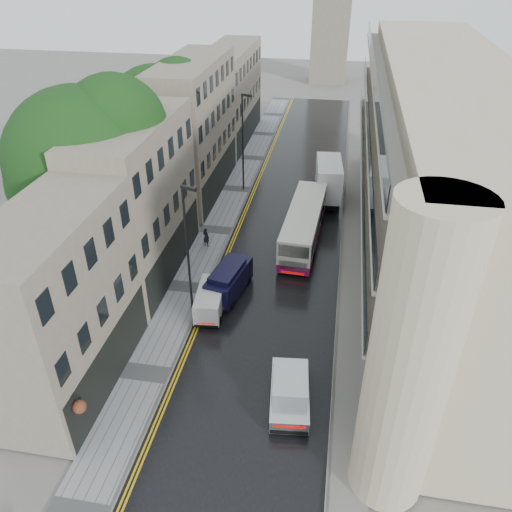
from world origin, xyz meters
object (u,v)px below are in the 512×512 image
(tree_near, at_px, (87,186))
(lamp_post_far, at_px, (243,144))
(pedestrian, at_px, (206,237))
(navy_van, at_px, (208,290))
(tree_far, at_px, (159,133))
(white_van, at_px, (195,312))
(lamp_post_near, at_px, (188,252))
(silver_hatchback, at_px, (271,414))
(cream_bus, at_px, (283,243))
(white_lorry, at_px, (317,186))

(tree_near, bearing_deg, lamp_post_far, 65.17)
(pedestrian, distance_m, lamp_post_far, 11.64)
(navy_van, bearing_deg, tree_far, 129.21)
(white_van, bearing_deg, navy_van, 76.79)
(tree_near, xyz_separation_m, pedestrian, (6.48, 4.82, -6.04))
(lamp_post_near, bearing_deg, silver_hatchback, -35.51)
(tree_near, xyz_separation_m, cream_bus, (12.68, 4.11, -5.47))
(white_van, distance_m, lamp_post_near, 3.90)
(cream_bus, xyz_separation_m, silver_hatchback, (1.38, -15.48, -0.61))
(lamp_post_near, relative_size, lamp_post_far, 0.96)
(cream_bus, height_order, white_van, cream_bus)
(tree_far, height_order, silver_hatchback, tree_far)
(silver_hatchback, distance_m, lamp_post_near, 11.13)
(cream_bus, height_order, white_lorry, white_lorry)
(silver_hatchback, xyz_separation_m, lamp_post_far, (-6.75, 27.17, 3.82))
(white_van, distance_m, lamp_post_far, 20.52)
(tree_near, bearing_deg, tree_far, 88.68)
(cream_bus, distance_m, white_van, 9.58)
(silver_hatchback, bearing_deg, pedestrian, 109.08)
(tree_near, relative_size, navy_van, 3.12)
(tree_far, bearing_deg, silver_hatchback, -60.54)
(white_lorry, bearing_deg, cream_bus, -106.08)
(white_lorry, relative_size, silver_hatchback, 1.63)
(silver_hatchback, distance_m, white_van, 9.15)
(pedestrian, height_order, lamp_post_near, lamp_post_near)
(navy_van, bearing_deg, tree_near, 176.22)
(cream_bus, bearing_deg, silver_hatchback, -82.06)
(tree_near, relative_size, white_lorry, 1.90)
(white_lorry, xyz_separation_m, lamp_post_near, (-6.93, -16.76, 2.58))
(navy_van, bearing_deg, pedestrian, 116.84)
(cream_bus, bearing_deg, tree_near, -159.20)
(white_lorry, bearing_deg, white_van, -114.48)
(tree_near, relative_size, silver_hatchback, 3.10)
(silver_hatchback, relative_size, lamp_post_far, 0.49)
(tree_near, distance_m, white_van, 11.09)
(tree_near, bearing_deg, white_lorry, 43.30)
(white_van, relative_size, navy_van, 0.85)
(navy_van, height_order, lamp_post_far, lamp_post_far)
(cream_bus, bearing_deg, tree_far, 147.14)
(white_van, bearing_deg, white_lorry, 65.35)
(lamp_post_far, bearing_deg, white_lorry, 2.45)
(cream_bus, bearing_deg, lamp_post_far, 117.48)
(white_van, bearing_deg, cream_bus, 56.78)
(cream_bus, relative_size, white_van, 2.83)
(white_lorry, bearing_deg, lamp_post_far, 158.52)
(white_van, xyz_separation_m, navy_van, (0.29, 2.11, 0.28))
(navy_van, bearing_deg, silver_hatchback, -47.71)
(lamp_post_far, bearing_deg, cream_bus, -46.56)
(tree_far, relative_size, lamp_post_far, 1.37)
(lamp_post_far, bearing_deg, tree_far, -139.42)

